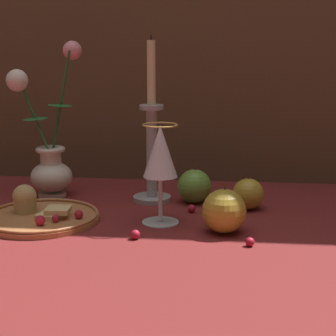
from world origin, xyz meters
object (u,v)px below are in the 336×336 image
(apple_at_table_edge, at_px, (224,211))
(vase, at_px, (49,153))
(wine_glass, at_px, (160,155))
(apple_beside_vase, at_px, (248,194))
(candlestick, at_px, (152,147))
(apple_near_glass, at_px, (194,186))
(plate_with_pastries, at_px, (39,214))

(apple_at_table_edge, bearing_deg, vase, 151.31)
(wine_glass, relative_size, apple_at_table_edge, 2.06)
(apple_beside_vase, bearing_deg, candlestick, 167.68)
(apple_beside_vase, relative_size, apple_near_glass, 0.90)
(wine_glass, distance_m, apple_beside_vase, 0.23)
(plate_with_pastries, bearing_deg, wine_glass, 2.63)
(wine_glass, distance_m, candlestick, 0.16)
(apple_beside_vase, distance_m, apple_at_table_edge, 0.16)
(vase, bearing_deg, apple_beside_vase, -7.75)
(plate_with_pastries, height_order, apple_near_glass, apple_near_glass)
(vase, bearing_deg, apple_near_glass, -3.85)
(candlestick, height_order, apple_near_glass, candlestick)
(plate_with_pastries, relative_size, apple_at_table_edge, 2.43)
(vase, xyz_separation_m, plate_with_pastries, (0.03, -0.18, -0.09))
(candlestick, bearing_deg, wine_glass, -76.60)
(apple_near_glass, distance_m, apple_at_table_edge, 0.20)
(vase, xyz_separation_m, wine_glass, (0.27, -0.17, 0.03))
(plate_with_pastries, relative_size, wine_glass, 1.18)
(candlestick, distance_m, apple_at_table_edge, 0.27)
(wine_glass, height_order, candlestick, candlestick)
(apple_beside_vase, bearing_deg, apple_at_table_edge, -107.52)
(vase, bearing_deg, apple_at_table_edge, -28.69)
(apple_beside_vase, height_order, apple_at_table_edge, apple_at_table_edge)
(wine_glass, bearing_deg, apple_at_table_edge, -20.38)
(plate_with_pastries, xyz_separation_m, apple_near_glass, (0.30, 0.16, 0.02))
(apple_at_table_edge, bearing_deg, plate_with_pastries, 174.53)
(vase, distance_m, apple_at_table_edge, 0.45)
(apple_beside_vase, xyz_separation_m, apple_near_glass, (-0.11, 0.04, 0.00))
(wine_glass, height_order, apple_near_glass, wine_glass)
(apple_beside_vase, relative_size, apple_at_table_edge, 0.83)
(wine_glass, bearing_deg, candlestick, 103.40)
(plate_with_pastries, height_order, wine_glass, wine_glass)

